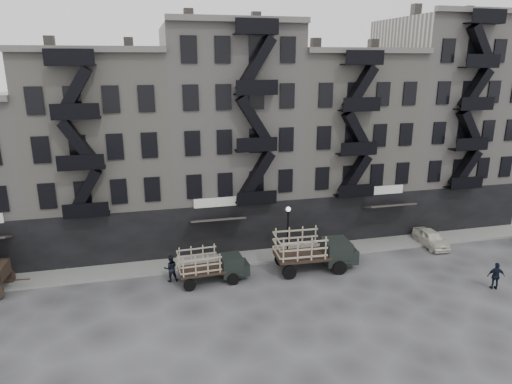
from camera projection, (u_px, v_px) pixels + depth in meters
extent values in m
plane|color=#38383A|center=(257.00, 281.00, 31.11)|extent=(140.00, 140.00, 0.00)
cube|color=slate|center=(245.00, 258.00, 34.58)|extent=(55.00, 2.50, 0.15)
cube|color=gray|center=(104.00, 152.00, 36.03)|extent=(10.00, 10.00, 15.00)
cube|color=black|center=(106.00, 240.00, 32.96)|extent=(10.00, 0.35, 4.00)
cube|color=#595651|center=(87.00, 49.00, 29.07)|extent=(10.00, 0.50, 0.40)
cube|color=#4C4744|center=(50.00, 44.00, 33.07)|extent=(0.70, 0.70, 1.20)
cube|color=#4C4744|center=(128.00, 45.00, 34.33)|extent=(0.70, 0.70, 1.20)
cube|color=gray|center=(228.00, 135.00, 38.05)|extent=(10.00, 10.00, 17.00)
cube|color=black|center=(241.00, 228.00, 35.26)|extent=(10.00, 0.35, 4.00)
cube|color=#595651|center=(240.00, 19.00, 30.81)|extent=(10.00, 0.50, 0.40)
cube|color=#4C4744|center=(187.00, 18.00, 34.81)|extent=(0.70, 0.70, 1.20)
cube|color=#4C4744|center=(257.00, 19.00, 36.07)|extent=(0.70, 0.70, 1.20)
cube|color=gray|center=(339.00, 142.00, 40.63)|extent=(10.00, 10.00, 15.00)
cube|color=black|center=(360.00, 218.00, 37.56)|extent=(10.00, 0.35, 4.00)
cube|color=#595651|center=(372.00, 50.00, 33.67)|extent=(10.00, 0.50, 0.40)
cube|color=#4C4744|center=(310.00, 46.00, 37.67)|extent=(0.70, 0.70, 1.20)
cube|color=#4C4744|center=(371.00, 47.00, 38.93)|extent=(0.70, 0.70, 1.20)
cube|color=gray|center=(439.00, 121.00, 42.51)|extent=(10.00, 10.00, 18.00)
cube|color=black|center=(465.00, 209.00, 39.86)|extent=(10.00, 0.35, 4.00)
cube|color=#595651|center=(493.00, 10.00, 35.13)|extent=(10.00, 0.50, 0.40)
cube|color=#4C4744|center=(421.00, 10.00, 39.13)|extent=(0.70, 0.70, 1.20)
cube|color=#4C4744|center=(476.00, 12.00, 40.39)|extent=(0.70, 0.70, 1.20)
cylinder|color=black|center=(288.00, 236.00, 33.66)|extent=(0.14, 0.14, 4.00)
sphere|color=silver|center=(288.00, 209.00, 33.07)|extent=(0.36, 0.36, 0.36)
cylinder|color=black|center=(6.00, 277.00, 30.48)|extent=(1.19, 0.20, 1.18)
cube|color=black|center=(2.00, 271.00, 29.23)|extent=(0.68, 1.76, 0.86)
cube|color=black|center=(202.00, 270.00, 30.64)|extent=(3.12, 1.93, 0.16)
cube|color=black|center=(231.00, 265.00, 31.18)|extent=(1.51, 1.68, 1.34)
cube|color=black|center=(243.00, 267.00, 31.48)|extent=(0.78, 1.37, 0.80)
cylinder|color=black|center=(233.00, 279.00, 30.51)|extent=(0.81, 0.24, 0.80)
cylinder|color=black|center=(227.00, 268.00, 32.15)|extent=(0.81, 0.24, 0.80)
cylinder|color=black|center=(190.00, 285.00, 29.70)|extent=(0.81, 0.24, 0.80)
cylinder|color=black|center=(186.00, 273.00, 31.34)|extent=(0.81, 0.24, 0.80)
cube|color=black|center=(302.00, 256.00, 32.36)|extent=(3.87, 2.39, 0.20)
cube|color=black|center=(336.00, 251.00, 32.80)|extent=(1.86, 2.08, 1.66)
cube|color=black|center=(349.00, 254.00, 33.08)|extent=(0.96, 1.70, 1.00)
cylinder|color=black|center=(340.00, 268.00, 31.96)|extent=(1.01, 0.29, 1.00)
cylinder|color=black|center=(329.00, 255.00, 34.05)|extent=(1.01, 0.29, 1.00)
cylinder|color=black|center=(289.00, 272.00, 31.28)|extent=(1.01, 0.29, 1.00)
cylinder|color=black|center=(281.00, 259.00, 33.37)|extent=(1.01, 0.29, 1.00)
imported|color=beige|center=(431.00, 238.00, 36.84)|extent=(1.73, 3.93, 1.31)
imported|color=black|center=(171.00, 268.00, 30.87)|extent=(0.96, 0.77, 1.92)
imported|color=black|center=(496.00, 276.00, 29.82)|extent=(1.18, 0.78, 1.86)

